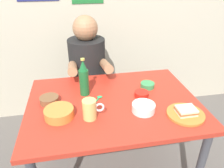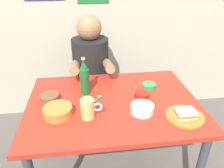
% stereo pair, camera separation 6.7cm
% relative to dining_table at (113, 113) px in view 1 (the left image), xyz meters
% --- Properties ---
extents(dining_table, '(1.10, 0.80, 0.74)m').
position_rel_dining_table_xyz_m(dining_table, '(0.00, 0.00, 0.00)').
color(dining_table, '#B72D1E').
rests_on(dining_table, ground).
extents(stool, '(0.34, 0.34, 0.45)m').
position_rel_dining_table_xyz_m(stool, '(-0.12, 0.63, -0.30)').
color(stool, '#4C4C51').
rests_on(stool, ground).
extents(person_seated, '(0.33, 0.56, 0.72)m').
position_rel_dining_table_xyz_m(person_seated, '(-0.12, 0.62, 0.12)').
color(person_seated, black).
rests_on(person_seated, stool).
extents(plate_orange, '(0.22, 0.22, 0.01)m').
position_rel_dining_table_xyz_m(plate_orange, '(0.39, -0.22, 0.10)').
color(plate_orange, orange).
rests_on(plate_orange, dining_table).
extents(sandwich, '(0.11, 0.09, 0.04)m').
position_rel_dining_table_xyz_m(sandwich, '(0.39, -0.22, 0.13)').
color(sandwich, beige).
rests_on(sandwich, plate_orange).
extents(beer_mug, '(0.13, 0.08, 0.12)m').
position_rel_dining_table_xyz_m(beer_mug, '(-0.16, -0.15, 0.15)').
color(beer_mug, '#D1BC66').
rests_on(beer_mug, dining_table).
extents(beer_bottle, '(0.06, 0.06, 0.26)m').
position_rel_dining_table_xyz_m(beer_bottle, '(-0.18, 0.12, 0.21)').
color(beer_bottle, '#19602D').
rests_on(beer_bottle, dining_table).
extents(sambal_bowl_red, '(0.10, 0.10, 0.03)m').
position_rel_dining_table_xyz_m(sambal_bowl_red, '(0.20, 0.02, 0.11)').
color(sambal_bowl_red, '#B21E14').
rests_on(sambal_bowl_red, dining_table).
extents(soup_bowl_orange, '(0.17, 0.17, 0.05)m').
position_rel_dining_table_xyz_m(soup_bowl_orange, '(-0.34, -0.11, 0.12)').
color(soup_bowl_orange, orange).
rests_on(soup_bowl_orange, dining_table).
extents(condiment_bowl_brown, '(0.12, 0.12, 0.04)m').
position_rel_dining_table_xyz_m(condiment_bowl_brown, '(-0.41, 0.06, 0.12)').
color(condiment_bowl_brown, brown).
rests_on(condiment_bowl_brown, dining_table).
extents(dip_bowl_green, '(0.10, 0.10, 0.03)m').
position_rel_dining_table_xyz_m(dip_bowl_green, '(0.28, 0.13, 0.11)').
color(dip_bowl_green, '#388C4C').
rests_on(dip_bowl_green, dining_table).
extents(rice_bowl_white, '(0.14, 0.14, 0.05)m').
position_rel_dining_table_xyz_m(rice_bowl_white, '(0.16, -0.14, 0.12)').
color(rice_bowl_white, silver).
rests_on(rice_bowl_white, dining_table).
extents(spoon, '(0.08, 0.11, 0.01)m').
position_rel_dining_table_xyz_m(spoon, '(-0.09, 0.04, 0.10)').
color(spoon, '#26A559').
rests_on(spoon, dining_table).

